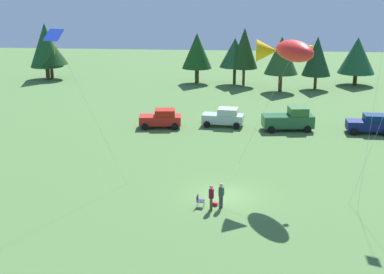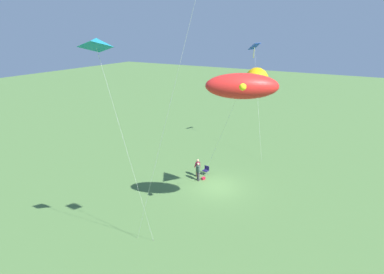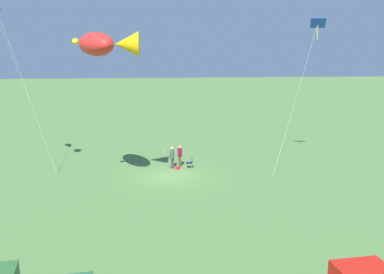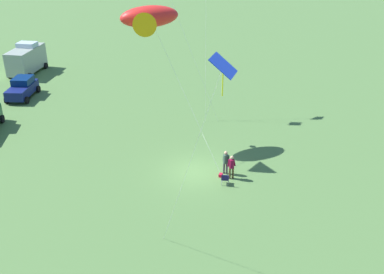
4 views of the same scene
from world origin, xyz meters
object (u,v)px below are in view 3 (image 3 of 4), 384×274
Objects in this scene: backpack_on_grass at (177,168)px; kite_diamond_blue at (317,27)px; person_kite_flyer at (172,156)px; folding_chair at (190,162)px; person_spectator at (180,154)px; kite_large_fish at (104,44)px.

kite_diamond_blue is at bearing 177.18° from backpack_on_grass.
folding_chair is (-1.44, 0.06, -0.53)m from person_kite_flyer.
person_kite_flyer and person_spectator have the same top height.
person_spectator is at bearing -117.03° from person_kite_flyer.
person_spectator is at bearing -107.11° from backpack_on_grass.
kite_diamond_blue is at bearing -163.01° from kite_large_fish.
folding_chair is 0.08× the size of kite_large_fish.
backpack_on_grass is 0.03× the size of kite_diamond_blue.
kite_large_fish reaches higher than person_kite_flyer.
kite_large_fish is (4.30, 5.43, 8.70)m from person_kite_flyer.
backpack_on_grass is at bearing 59.28° from person_spectator.
kite_diamond_blue is (-10.34, 0.51, 10.75)m from backpack_on_grass.
person_spectator is (-0.62, -0.38, 0.00)m from person_kite_flyer.
person_spectator is 14.17m from kite_diamond_blue.
kite_diamond_blue reaches higher than kite_large_fish.
folding_chair is at bearing -165.96° from backpack_on_grass.
backpack_on_grass is 0.03× the size of kite_large_fish.
kite_diamond_blue is at bearing -152.89° from person_kite_flyer.
person_kite_flyer reaches higher than backpack_on_grass.
person_kite_flyer is 1.00× the size of person_spectator.
folding_chair is 13.96m from kite_diamond_blue.
person_spectator is 1.17m from backpack_on_grass.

